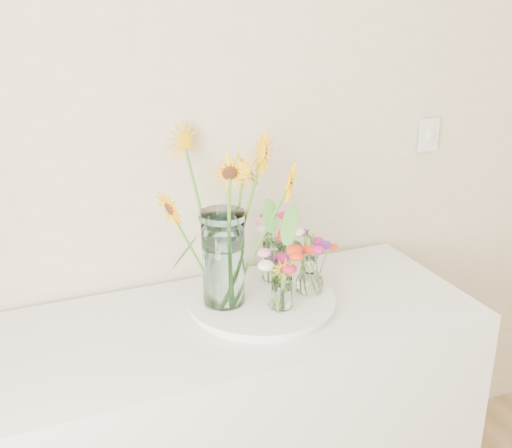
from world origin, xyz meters
name	(u,v)px	position (x,y,z in m)	size (l,w,h in m)	color
counter	(245,439)	(-0.51, 1.93, 0.45)	(1.40, 0.60, 0.90)	white
tray	(261,303)	(-0.44, 1.96, 0.91)	(0.43, 0.43, 0.03)	white
mason_jar	(223,259)	(-0.55, 1.98, 1.07)	(0.12, 0.12, 0.29)	#ABD8DC
sunflower_bouquet	(222,218)	(-0.55, 1.98, 1.20)	(0.60, 0.60, 0.54)	#FBB005
small_vase_a	(282,293)	(-0.41, 1.88, 0.98)	(0.06, 0.06, 0.10)	white
wildflower_posy_a	(282,279)	(-0.41, 1.88, 1.02)	(0.19, 0.19, 0.19)	red
small_vase_b	(310,275)	(-0.29, 1.94, 0.99)	(0.08, 0.08, 0.12)	white
wildflower_posy_b	(310,262)	(-0.29, 1.94, 1.03)	(0.20, 0.20, 0.21)	red
small_vase_c	(274,261)	(-0.35, 2.06, 0.99)	(0.08, 0.08, 0.13)	white
wildflower_posy_c	(275,248)	(-0.35, 2.06, 1.04)	(0.19, 0.19, 0.22)	red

